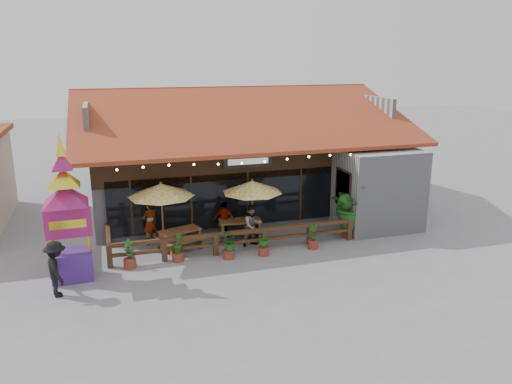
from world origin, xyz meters
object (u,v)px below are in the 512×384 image
object	(u,v)px
thai_sign_tower	(65,199)
tropical_plant	(350,207)
umbrella_right	(252,187)
picnic_table_right	(240,226)
umbrella_left	(161,190)
pedestrian	(56,269)
picnic_table_left	(180,236)

from	to	relation	value
thai_sign_tower	tropical_plant	world-z (taller)	thai_sign_tower
umbrella_right	thai_sign_tower	size ratio (longest dim) A/B	0.56
umbrella_right	thai_sign_tower	bearing A→B (deg)	-165.90
umbrella_right	picnic_table_right	size ratio (longest dim) A/B	1.59
umbrella_right	picnic_table_right	distance (m)	1.85
umbrella_right	umbrella_left	bearing A→B (deg)	177.71
picnic_table_right	tropical_plant	bearing A→B (deg)	-12.85
umbrella_left	thai_sign_tower	world-z (taller)	thai_sign_tower
picnic_table_right	pedestrian	distance (m)	7.80
umbrella_left	umbrella_right	distance (m)	3.71
tropical_plant	pedestrian	xyz separation A→B (m)	(-11.67, -2.25, -0.40)
umbrella_right	picnic_table_right	world-z (taller)	umbrella_right
umbrella_right	pedestrian	size ratio (longest dim) A/B	1.65
picnic_table_left	tropical_plant	world-z (taller)	tropical_plant
umbrella_right	thai_sign_tower	distance (m)	7.36
picnic_table_right	pedestrian	bearing A→B (deg)	-154.97
thai_sign_tower	picnic_table_right	bearing A→B (deg)	17.35
tropical_plant	picnic_table_right	bearing A→B (deg)	167.15
tropical_plant	pedestrian	world-z (taller)	tropical_plant
picnic_table_left	pedestrian	world-z (taller)	pedestrian
picnic_table_left	pedestrian	distance (m)	5.38
picnic_table_left	tropical_plant	xyz separation A→B (m)	(7.22, -0.76, 0.80)
picnic_table_right	thai_sign_tower	size ratio (longest dim) A/B	0.35
tropical_plant	pedestrian	distance (m)	11.89
umbrella_right	pedestrian	world-z (taller)	umbrella_right
picnic_table_left	pedestrian	xyz separation A→B (m)	(-4.45, -3.01, 0.40)
picnic_table_right	pedestrian	size ratio (longest dim) A/B	1.04
picnic_table_right	thai_sign_tower	distance (m)	7.37
umbrella_left	picnic_table_right	world-z (taller)	umbrella_left
picnic_table_right	thai_sign_tower	world-z (taller)	thai_sign_tower
picnic_table_right	tropical_plant	xyz separation A→B (m)	(4.60, -1.05, 0.76)
pedestrian	umbrella_left	bearing A→B (deg)	-65.36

